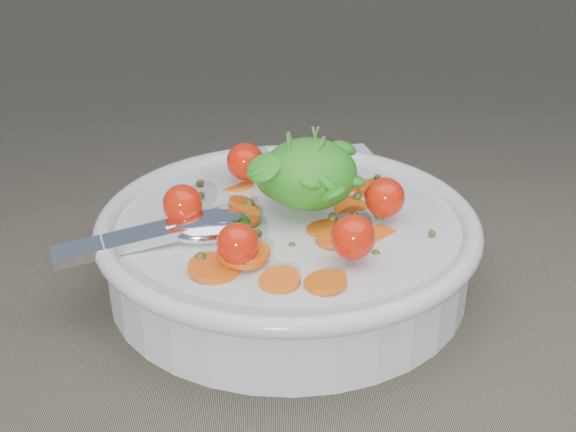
{
  "coord_description": "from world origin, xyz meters",
  "views": [
    {
      "loc": [
        -0.02,
        -0.48,
        0.32
      ],
      "look_at": [
        -0.0,
        0.03,
        0.06
      ],
      "focal_mm": 45.0,
      "sensor_mm": 36.0,
      "label": 1
    }
  ],
  "objects": [
    {
      "name": "ground",
      "position": [
        0.0,
        0.0,
        0.0
      ],
      "size": [
        6.0,
        6.0,
        0.0
      ],
      "primitive_type": "plane",
      "color": "#6F624F",
      "rests_on": "ground"
    },
    {
      "name": "napkin",
      "position": [
        0.04,
        0.25,
        0.0
      ],
      "size": [
        0.16,
        0.15,
        0.01
      ],
      "primitive_type": "cube",
      "rotation": [
        0.0,
        0.0,
        0.21
      ],
      "color": "white",
      "rests_on": "ground"
    },
    {
      "name": "bowl",
      "position": [
        -0.0,
        0.03,
        0.04
      ],
      "size": [
        0.33,
        0.31,
        0.13
      ],
      "color": "silver",
      "rests_on": "ground"
    }
  ]
}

